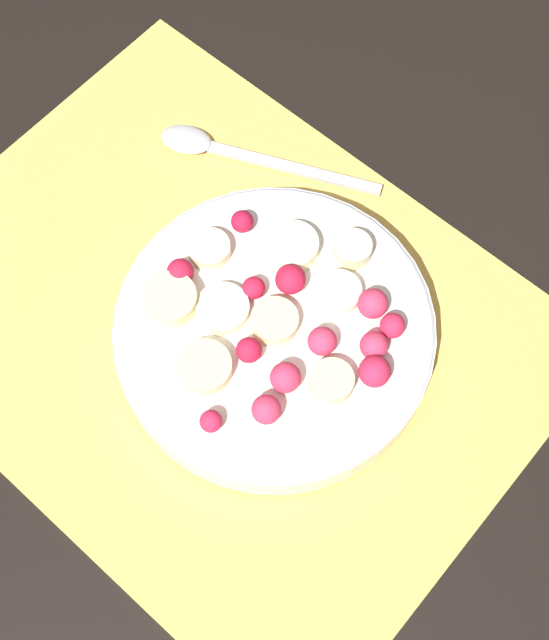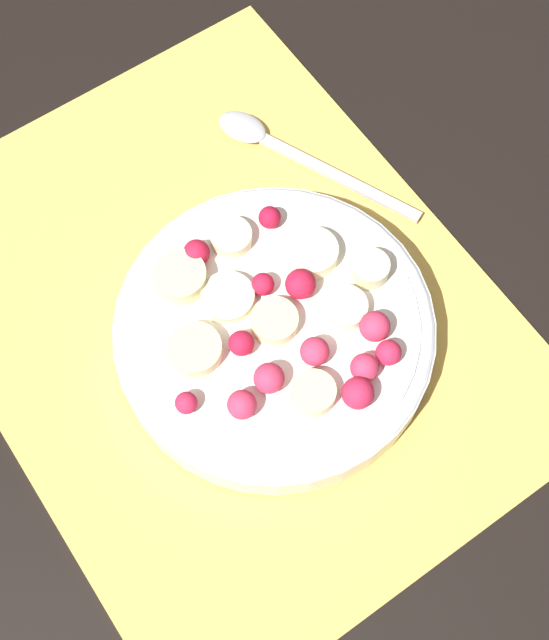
{
  "view_description": "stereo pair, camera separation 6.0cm",
  "coord_description": "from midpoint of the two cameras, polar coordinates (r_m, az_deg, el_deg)",
  "views": [
    {
      "loc": [
        0.2,
        -0.17,
        0.59
      ],
      "look_at": [
        0.04,
        0.02,
        0.04
      ],
      "focal_mm": 50.0,
      "sensor_mm": 36.0,
      "label": 1
    },
    {
      "loc": [
        0.24,
        -0.12,
        0.59
      ],
      "look_at": [
        0.04,
        0.02,
        0.04
      ],
      "focal_mm": 50.0,
      "sensor_mm": 36.0,
      "label": 2
    }
  ],
  "objects": [
    {
      "name": "fruit_bowl",
      "position": [
        0.62,
        -2.75,
        -0.95
      ],
      "size": [
        0.22,
        0.22,
        0.05
      ],
      "color": "silver",
      "rests_on": "placemat"
    },
    {
      "name": "ground_plane",
      "position": [
        0.65,
        -6.26,
        -0.67
      ],
      "size": [
        3.0,
        3.0,
        0.0
      ],
      "primitive_type": "plane",
      "color": "black"
    },
    {
      "name": "placemat",
      "position": [
        0.65,
        -6.29,
        -0.57
      ],
      "size": [
        0.46,
        0.35,
        0.01
      ],
      "color": "#E0B251",
      "rests_on": "ground_plane"
    },
    {
      "name": "spoon",
      "position": [
        0.71,
        -5.57,
        10.51
      ],
      "size": [
        0.17,
        0.09,
        0.01
      ],
      "rotation": [
        0.0,
        0.0,
        3.56
      ],
      "color": "#B2B2B7",
      "rests_on": "placemat"
    }
  ]
}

